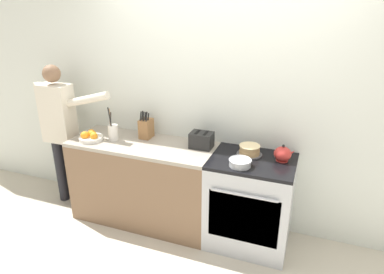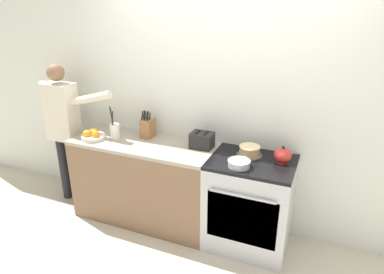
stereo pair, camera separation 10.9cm
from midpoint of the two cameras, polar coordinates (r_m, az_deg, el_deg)
name	(u,v)px [view 2 (the right image)]	position (r m, az deg, el deg)	size (l,w,h in m)	color
ground_plane	(201,251)	(3.41, 2.40, -18.43)	(16.00, 16.00, 0.00)	beige
wall_back	(225,102)	(3.32, 6.50, 5.85)	(8.00, 0.04, 2.60)	silver
counter_cabinet	(145,181)	(3.65, -6.96, -7.25)	(1.48, 0.59, 0.88)	brown
stove_range	(249,203)	(3.30, 10.48, -10.84)	(0.76, 0.63, 0.88)	#B7BABF
layer_cake	(250,151)	(3.17, 10.54, -2.36)	(0.23, 0.23, 0.09)	#4C4C51
tea_kettle	(283,155)	(3.11, 15.88, -2.98)	(0.19, 0.15, 0.15)	red
mixing_bowl	(239,163)	(2.95, 8.89, -4.39)	(0.20, 0.20, 0.06)	#B7BABF
knife_block	(148,128)	(3.55, -6.53, 1.55)	(0.11, 0.15, 0.29)	olive
utensil_crock	(115,131)	(3.56, -11.89, 1.01)	(0.10, 0.10, 0.35)	silver
fruit_bowl	(93,135)	(3.63, -15.37, 0.27)	(0.24, 0.24, 0.10)	silver
toaster	(202,140)	(3.28, 2.62, -0.54)	(0.23, 0.16, 0.16)	black
person_baker	(64,123)	(4.00, -19.88, 2.21)	(0.92, 0.20, 1.60)	black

